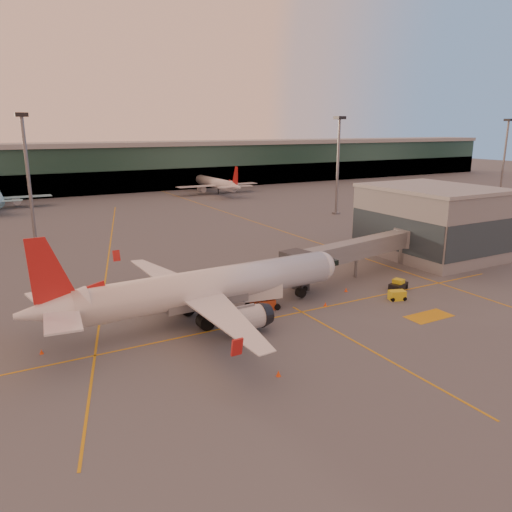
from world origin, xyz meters
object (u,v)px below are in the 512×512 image
main_airplane (202,289)px  catering_truck (261,292)px  pushback_tug (398,285)px  gpu_cart (397,295)px

main_airplane → catering_truck: 8.24m
catering_truck → pushback_tug: 21.55m
main_airplane → gpu_cart: bearing=-15.2°
main_airplane → catering_truck: (8.06, -0.15, -1.70)m
main_airplane → gpu_cart: (25.98, -6.14, -3.36)m
catering_truck → pushback_tug: catering_truck is taller
main_airplane → gpu_cart: 26.90m
catering_truck → pushback_tug: size_ratio=1.62×
gpu_cart → pushback_tug: size_ratio=0.75×
catering_truck → pushback_tug: (21.30, -2.80, -1.67)m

